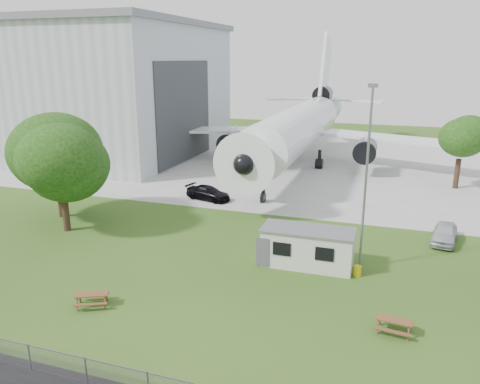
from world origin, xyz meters
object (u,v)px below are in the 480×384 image
(hangar, at_px, (65,87))
(picnic_east, at_px, (393,332))
(picnic_west, at_px, (93,306))
(airliner, at_px, (300,125))
(site_cabin, at_px, (308,247))

(hangar, relative_size, picnic_east, 23.89)
(picnic_west, xyz_separation_m, picnic_east, (16.31, 2.60, 0.00))
(airliner, relative_size, picnic_east, 26.52)
(picnic_west, height_order, picnic_east, same)
(hangar, distance_m, picnic_west, 52.01)
(site_cabin, bearing_deg, hangar, 144.51)
(hangar, xyz_separation_m, airliner, (35.97, -0.14, -4.14))
(hangar, height_order, picnic_east, hangar)
(picnic_west, bearing_deg, picnic_east, -17.28)
(airliner, bearing_deg, site_cabin, -77.39)
(hangar, distance_m, picnic_east, 61.81)
(airliner, xyz_separation_m, picnic_west, (-3.80, -39.62, -5.27))
(site_cabin, distance_m, picnic_west, 14.13)
(hangar, relative_size, site_cabin, 6.35)
(airliner, bearing_deg, hangar, 179.78)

